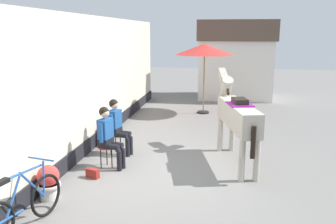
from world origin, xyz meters
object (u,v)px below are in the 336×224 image
(flower_planter_far, at_px, (107,133))
(seated_visitor_far, at_px, (117,124))
(saddled_horse_center, at_px, (236,114))
(satchel_bag, at_px, (93,173))
(flower_planter_near, at_px, (49,181))
(cafe_parasol, at_px, (205,50))
(seated_visitor_near, at_px, (108,134))
(leaning_bicycle, at_px, (23,207))

(flower_planter_far, bearing_deg, seated_visitor_far, -52.01)
(saddled_horse_center, distance_m, satchel_bag, 3.44)
(flower_planter_near, height_order, cafe_parasol, cafe_parasol)
(seated_visitor_far, distance_m, saddled_horse_center, 2.89)
(flower_planter_near, bearing_deg, seated_visitor_far, 78.57)
(cafe_parasol, bearing_deg, flower_planter_near, -107.20)
(flower_planter_near, bearing_deg, cafe_parasol, 72.80)
(saddled_horse_center, height_order, satchel_bag, saddled_horse_center)
(flower_planter_near, height_order, satchel_bag, flower_planter_near)
(seated_visitor_near, height_order, seated_visitor_far, same)
(seated_visitor_near, bearing_deg, seated_visitor_far, 94.43)
(seated_visitor_near, relative_size, leaning_bicycle, 0.80)
(seated_visitor_near, xyz_separation_m, flower_planter_far, (-0.58, 1.56, -0.44))
(flower_planter_far, bearing_deg, satchel_bag, -78.91)
(seated_visitor_far, distance_m, leaning_bicycle, 3.68)
(seated_visitor_far, bearing_deg, leaning_bicycle, -95.72)
(saddled_horse_center, bearing_deg, flower_planter_far, 167.21)
(seated_visitor_near, relative_size, cafe_parasol, 0.54)
(satchel_bag, bearing_deg, leaning_bicycle, -80.56)
(seated_visitor_far, bearing_deg, saddled_horse_center, -2.30)
(seated_visitor_near, distance_m, cafe_parasol, 6.32)
(flower_planter_near, bearing_deg, satchel_bag, 66.91)
(saddled_horse_center, bearing_deg, cafe_parasol, 101.80)
(cafe_parasol, bearing_deg, saddled_horse_center, -78.20)
(seated_visitor_near, relative_size, saddled_horse_center, 0.47)
(flower_planter_near, bearing_deg, flower_planter_far, 89.85)
(saddled_horse_center, height_order, flower_planter_near, saddled_horse_center)
(seated_visitor_near, height_order, leaning_bicycle, seated_visitor_near)
(seated_visitor_far, distance_m, flower_planter_far, 0.94)
(seated_visitor_near, relative_size, seated_visitor_far, 1.00)
(satchel_bag, bearing_deg, flower_planter_near, -95.96)
(seated_visitor_far, height_order, saddled_horse_center, saddled_horse_center)
(seated_visitor_near, distance_m, leaning_bicycle, 2.79)
(leaning_bicycle, bearing_deg, flower_planter_far, 91.91)
(cafe_parasol, relative_size, satchel_bag, 9.21)
(flower_planter_near, relative_size, satchel_bag, 2.29)
(flower_planter_near, bearing_deg, saddled_horse_center, 35.83)
(seated_visitor_near, xyz_separation_m, seated_visitor_far, (-0.07, 0.91, 0.00))
(saddled_horse_center, relative_size, leaning_bicycle, 1.69)
(flower_planter_far, relative_size, leaning_bicycle, 0.37)
(seated_visitor_near, height_order, cafe_parasol, cafe_parasol)
(leaning_bicycle, height_order, cafe_parasol, cafe_parasol)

